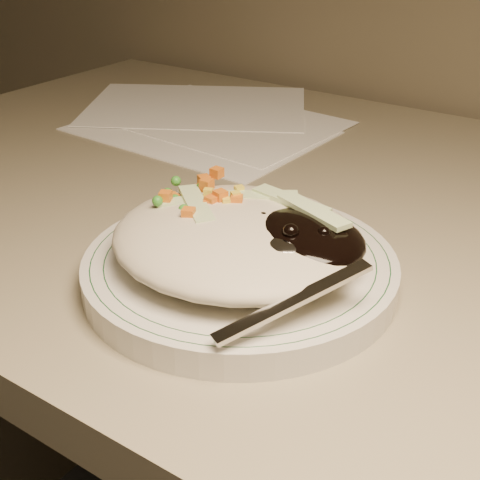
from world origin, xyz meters
The scene contains 5 objects.
desk centered at (0.00, 1.38, 0.54)m, with size 1.40×0.70×0.74m.
plate centered at (-0.10, 1.21, 0.75)m, with size 0.24×0.24×0.02m, color silver.
plate_rim centered at (-0.10, 1.21, 0.76)m, with size 0.23×0.23×0.00m.
meal centered at (-0.10, 1.21, 0.78)m, with size 0.21×0.19×0.05m.
papers centered at (-0.37, 1.52, 0.74)m, with size 0.40×0.35×0.00m.
Camera 1 is at (0.15, 0.84, 1.01)m, focal length 50.00 mm.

